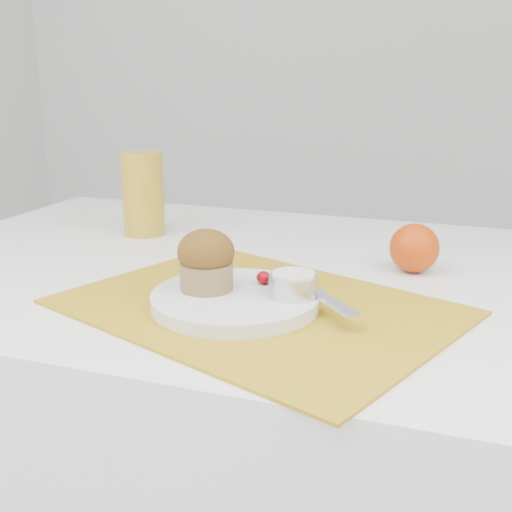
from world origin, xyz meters
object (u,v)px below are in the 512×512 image
(table, at_px, (253,472))
(juice_glass, at_px, (143,194))
(plate, at_px, (235,300))
(orange, at_px, (414,248))
(muffin, at_px, (206,260))

(table, relative_size, juice_glass, 7.75)
(table, height_order, juice_glass, juice_glass)
(plate, xyz_separation_m, orange, (0.20, 0.24, 0.02))
(table, distance_m, juice_glass, 0.54)
(plate, distance_m, muffin, 0.06)
(table, height_order, orange, orange)
(plate, bearing_deg, juice_glass, 134.49)
(orange, xyz_separation_m, juice_glass, (-0.50, 0.07, 0.04))
(orange, distance_m, juice_glass, 0.51)
(plate, height_order, orange, orange)
(juice_glass, bearing_deg, orange, -7.88)
(plate, distance_m, orange, 0.31)
(table, xyz_separation_m, plate, (0.04, -0.18, 0.39))
(juice_glass, height_order, muffin, juice_glass)
(juice_glass, distance_m, muffin, 0.41)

